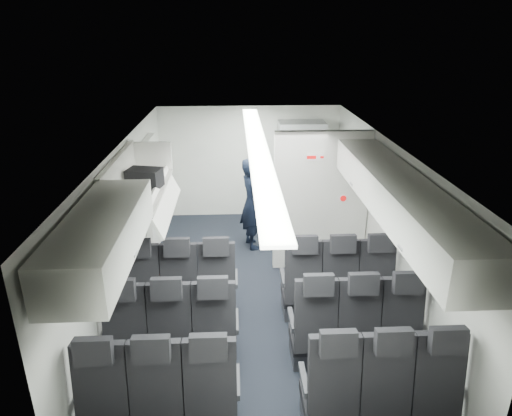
{
  "coord_description": "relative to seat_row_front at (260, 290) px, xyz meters",
  "views": [
    {
      "loc": [
        -0.29,
        -5.48,
        3.47
      ],
      "look_at": [
        0.0,
        0.4,
        1.15
      ],
      "focal_mm": 32.0,
      "sensor_mm": 36.0,
      "label": 1
    }
  ],
  "objects": [
    {
      "name": "cabin_shell",
      "position": [
        0.0,
        0.53,
        0.72
      ],
      "size": [
        3.41,
        6.01,
        2.16
      ],
      "color": "black",
      "rests_on": "ground"
    },
    {
      "name": "seat_row_front",
      "position": [
        0.0,
        0.0,
        0.0
      ],
      "size": [
        3.33,
        0.56,
        1.24
      ],
      "color": "black",
      "rests_on": "cabin_shell"
    },
    {
      "name": "seat_row_mid",
      "position": [
        0.0,
        -0.9,
        0.0
      ],
      "size": [
        3.33,
        0.56,
        1.24
      ],
      "color": "black",
      "rests_on": "cabin_shell"
    },
    {
      "name": "seat_row_rear",
      "position": [
        0.0,
        -1.8,
        0.0
      ],
      "size": [
        3.33,
        0.56,
        1.24
      ],
      "color": "black",
      "rests_on": "cabin_shell"
    },
    {
      "name": "overhead_bin_left_rear",
      "position": [
        -1.4,
        -1.47,
        1.46
      ],
      "size": [
        0.53,
        1.8,
        0.4
      ],
      "color": "white",
      "rests_on": "cabin_shell"
    },
    {
      "name": "overhead_bin_left_front_open",
      "position": [
        -1.44,
        0.28,
        1.33
      ],
      "size": [
        0.64,
        1.7,
        0.72
      ],
      "color": "#9E9E93",
      "rests_on": "cabin_shell"
    },
    {
      "name": "overhead_bin_right_rear",
      "position": [
        1.4,
        -1.47,
        1.46
      ],
      "size": [
        0.53,
        1.8,
        0.4
      ],
      "color": "white",
      "rests_on": "cabin_shell"
    },
    {
      "name": "overhead_bin_right_front",
      "position": [
        1.4,
        0.28,
        1.46
      ],
      "size": [
        0.53,
        1.7,
        0.4
      ],
      "color": "white",
      "rests_on": "cabin_shell"
    },
    {
      "name": "bulkhead_partition",
      "position": [
        0.98,
        1.33,
        0.67
      ],
      "size": [
        1.4,
        0.15,
        2.13
      ],
      "color": "silver",
      "rests_on": "cabin_shell"
    },
    {
      "name": "galley_unit",
      "position": [
        0.95,
        3.25,
        0.55
      ],
      "size": [
        0.85,
        0.52,
        1.9
      ],
      "color": "#939399",
      "rests_on": "cabin_shell"
    },
    {
      "name": "boarding_door",
      "position": [
        -1.64,
        2.09,
        0.55
      ],
      "size": [
        0.12,
        1.27,
        1.86
      ],
      "color": "silver",
      "rests_on": "cabin_shell"
    },
    {
      "name": "flight_attendant",
      "position": [
        -0.02,
        2.09,
        0.37
      ],
      "size": [
        0.51,
        0.65,
        1.55
      ],
      "primitive_type": "imported",
      "rotation": [
        0.0,
        0.0,
        1.85
      ],
      "color": "black",
      "rests_on": "ground"
    },
    {
      "name": "carry_on_bag",
      "position": [
        -1.37,
        0.35,
        1.39
      ],
      "size": [
        0.44,
        0.35,
        0.24
      ],
      "primitive_type": "cube",
      "rotation": [
        0.0,
        0.0,
        -0.22
      ],
      "color": "black",
      "rests_on": "overhead_bin_left_front_open"
    },
    {
      "name": "papers",
      "position": [
        0.17,
        2.04,
        0.67
      ],
      "size": [
        0.21,
        0.05,
        0.15
      ],
      "primitive_type": "cube",
      "rotation": [
        0.0,
        0.0,
        0.12
      ],
      "color": "white",
      "rests_on": "flight_attendant"
    }
  ]
}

